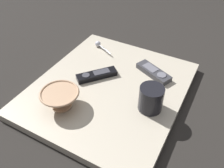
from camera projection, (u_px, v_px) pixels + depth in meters
name	position (u px, v px, depth m)	size (l,w,h in m)	color
ground_plane	(109.00, 92.00, 0.93)	(6.00, 6.00, 0.00)	black
table	(109.00, 89.00, 0.92)	(0.55, 0.62, 0.03)	#B7AD99
cereal_bowl	(60.00, 98.00, 0.81)	(0.14, 0.14, 0.07)	tan
coffee_mug	(151.00, 99.00, 0.79)	(0.08, 0.08, 0.09)	black
teaspoon	(99.00, 45.00, 1.11)	(0.11, 0.06, 0.03)	silver
tv_remote_near	(154.00, 72.00, 0.96)	(0.16, 0.11, 0.02)	#38383D
tv_remote_far	(97.00, 75.00, 0.95)	(0.14, 0.15, 0.02)	black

